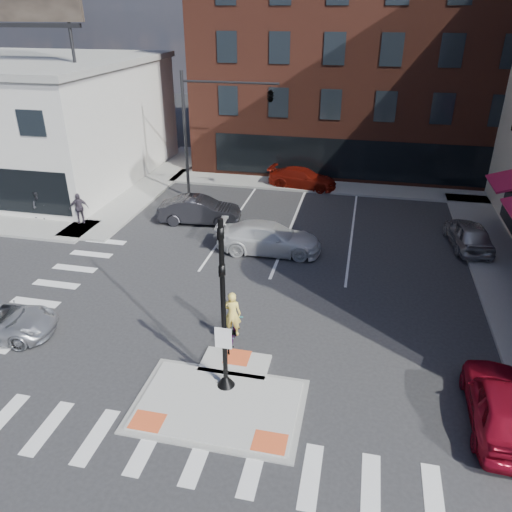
% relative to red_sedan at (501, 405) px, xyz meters
% --- Properties ---
extents(ground, '(120.00, 120.00, 0.00)m').
position_rel_red_sedan_xyz_m(ground, '(-8.50, -0.62, -0.77)').
color(ground, '#28282B').
rests_on(ground, ground).
extents(refuge_island, '(5.40, 4.65, 0.13)m').
position_rel_red_sedan_xyz_m(refuge_island, '(-8.50, -0.87, -0.72)').
color(refuge_island, gray).
rests_on(refuge_island, ground).
extents(sidewalk_nw, '(23.50, 20.50, 0.15)m').
position_rel_red_sedan_xyz_m(sidewalk_nw, '(-25.26, 14.67, -0.69)').
color(sidewalk_nw, gray).
rests_on(sidewalk_nw, ground).
extents(sidewalk_e, '(3.00, 24.00, 0.15)m').
position_rel_red_sedan_xyz_m(sidewalk_e, '(2.30, 9.38, -0.69)').
color(sidewalk_e, gray).
rests_on(sidewalk_e, ground).
extents(sidewalk_n, '(26.00, 3.00, 0.15)m').
position_rel_red_sedan_xyz_m(sidewalk_n, '(-5.50, 21.38, -0.69)').
color(sidewalk_n, gray).
rests_on(sidewalk_n, ground).
extents(building_nw, '(20.40, 16.40, 14.40)m').
position_rel_red_sedan_xyz_m(building_nw, '(-30.48, 19.37, 3.46)').
color(building_nw, silver).
rests_on(building_nw, ground).
extents(building_n, '(24.40, 18.40, 15.50)m').
position_rel_red_sedan_xyz_m(building_n, '(-5.50, 31.38, 7.03)').
color(building_n, '#512419').
rests_on(building_n, ground).
extents(building_far_left, '(10.00, 12.00, 10.00)m').
position_rel_red_sedan_xyz_m(building_far_left, '(-12.50, 51.38, 4.23)').
color(building_far_left, slate).
rests_on(building_far_left, ground).
extents(building_far_right, '(12.00, 12.00, 12.00)m').
position_rel_red_sedan_xyz_m(building_far_right, '(0.50, 53.38, 5.23)').
color(building_far_right, brown).
rests_on(building_far_right, ground).
extents(signal_pole, '(0.60, 0.60, 5.98)m').
position_rel_red_sedan_xyz_m(signal_pole, '(-8.50, -0.22, 1.59)').
color(signal_pole, black).
rests_on(signal_pole, refuge_island).
extents(mast_arm_signal, '(6.10, 2.24, 8.00)m').
position_rel_red_sedan_xyz_m(mast_arm_signal, '(-11.97, 17.38, 5.44)').
color(mast_arm_signal, black).
rests_on(mast_arm_signal, ground).
extents(red_sedan, '(1.91, 4.55, 1.54)m').
position_rel_red_sedan_xyz_m(red_sedan, '(0.00, 0.00, 0.00)').
color(red_sedan, maroon).
rests_on(red_sedan, ground).
extents(white_pickup, '(5.45, 2.45, 1.55)m').
position_rel_red_sedan_xyz_m(white_pickup, '(-9.12, 10.28, 0.01)').
color(white_pickup, silver).
rests_on(white_pickup, ground).
extents(bg_car_dark, '(4.86, 2.20, 1.55)m').
position_rel_red_sedan_xyz_m(bg_car_dark, '(-13.84, 13.23, 0.00)').
color(bg_car_dark, '#26262B').
rests_on(bg_car_dark, ground).
extents(bg_car_silver, '(2.26, 4.54, 1.49)m').
position_rel_red_sedan_xyz_m(bg_car_silver, '(1.00, 13.08, -0.03)').
color(bg_car_silver, '#A9ACB1').
rests_on(bg_car_silver, ground).
extents(bg_car_red, '(4.95, 2.53, 1.38)m').
position_rel_red_sedan_xyz_m(bg_car_red, '(-8.83, 20.88, -0.08)').
color(bg_car_red, maroon).
rests_on(bg_car_red, ground).
extents(cyclist, '(0.74, 1.82, 2.24)m').
position_rel_red_sedan_xyz_m(cyclist, '(-8.90, 2.18, -0.01)').
color(cyclist, '#3F3F44').
rests_on(cyclist, ground).
extents(pedestrian_a, '(0.87, 0.70, 1.70)m').
position_rel_red_sedan_xyz_m(pedestrian_a, '(-23.10, 11.38, 0.23)').
color(pedestrian_a, black).
rests_on(pedestrian_a, sidewalk_nw).
extents(pedestrian_b, '(1.13, 0.87, 1.79)m').
position_rel_red_sedan_xyz_m(pedestrian_b, '(-20.50, 11.38, 0.27)').
color(pedestrian_b, '#39323D').
rests_on(pedestrian_b, sidewalk_nw).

